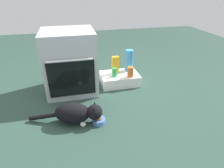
# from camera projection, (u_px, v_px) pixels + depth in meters

# --- Properties ---
(ground) EXTENTS (8.00, 8.00, 0.00)m
(ground) POSITION_uv_depth(u_px,v_px,m) (79.00, 108.00, 2.14)
(ground) COLOR #284238
(oven) EXTENTS (0.62, 0.62, 0.78)m
(oven) POSITION_uv_depth(u_px,v_px,m) (70.00, 62.00, 2.35)
(oven) COLOR #B7BABF
(oven) RESTS_ON ground
(pantry_cabinet) EXTENTS (0.52, 0.36, 0.15)m
(pantry_cabinet) POSITION_uv_depth(u_px,v_px,m) (120.00, 79.00, 2.65)
(pantry_cabinet) COLOR white
(pantry_cabinet) RESTS_ON ground
(food_bowl) EXTENTS (0.13, 0.13, 0.08)m
(food_bowl) POSITION_uv_depth(u_px,v_px,m) (99.00, 120.00, 1.90)
(food_bowl) COLOR #4C7AB7
(food_bowl) RESTS_ON ground
(cat) EXTENTS (0.74, 0.29, 0.23)m
(cat) POSITION_uv_depth(u_px,v_px,m) (76.00, 113.00, 1.87)
(cat) COLOR black
(cat) RESTS_ON ground
(sauce_jar) EXTENTS (0.08, 0.08, 0.14)m
(sauce_jar) POSITION_uv_depth(u_px,v_px,m) (130.00, 72.00, 2.50)
(sauce_jar) COLOR #D16023
(sauce_jar) RESTS_ON pantry_cabinet
(water_bottle) EXTENTS (0.11, 0.11, 0.30)m
(water_bottle) POSITION_uv_depth(u_px,v_px,m) (129.00, 60.00, 2.67)
(water_bottle) COLOR #388CD1
(water_bottle) RESTS_ON pantry_cabinet
(juice_carton) EXTENTS (0.09, 0.06, 0.24)m
(juice_carton) POSITION_uv_depth(u_px,v_px,m) (115.00, 65.00, 2.59)
(juice_carton) COLOR orange
(juice_carton) RESTS_ON pantry_cabinet
(soda_can) EXTENTS (0.07, 0.07, 0.12)m
(soda_can) POSITION_uv_depth(u_px,v_px,m) (115.00, 72.00, 2.52)
(soda_can) COLOR green
(soda_can) RESTS_ON pantry_cabinet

